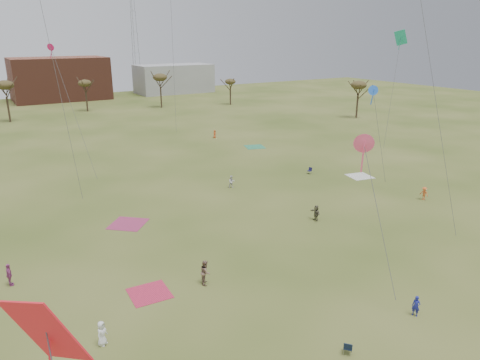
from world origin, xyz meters
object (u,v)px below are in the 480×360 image
flyer_near_left (102,333)px  radio_tower (134,31)px  camp_chair_center (348,350)px  flyer_near_right (416,306)px  camp_chair_right (309,172)px

flyer_near_left → radio_tower: bearing=28.8°
radio_tower → camp_chair_center: bearing=-104.3°
flyer_near_left → flyer_near_right: bearing=-64.1°
flyer_near_right → camp_chair_center: flyer_near_right is taller
flyer_near_left → camp_chair_center: size_ratio=1.85×
flyer_near_left → camp_chair_right: flyer_near_left is taller
flyer_near_right → camp_chair_center: bearing=-108.7°
flyer_near_right → camp_chair_center: 6.62m
camp_chair_center → radio_tower: 135.86m
camp_chair_center → camp_chair_right: (21.68, 29.23, 0.00)m
camp_chair_center → flyer_near_left: bearing=15.1°
camp_chair_right → camp_chair_center: bearing=-53.4°
flyer_near_right → camp_chair_right: flyer_near_right is taller
flyer_near_left → radio_tower: 131.37m
flyer_near_left → radio_tower: (45.33, 121.92, 18.40)m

